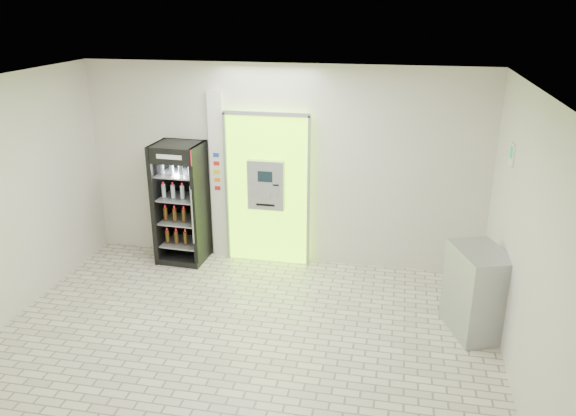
# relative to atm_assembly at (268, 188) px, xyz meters

# --- Properties ---
(ground) EXTENTS (6.00, 6.00, 0.00)m
(ground) POSITION_rel_atm_assembly_xyz_m (0.20, -2.41, -1.17)
(ground) COLOR beige
(ground) RESTS_ON ground
(room_shell) EXTENTS (6.00, 6.00, 6.00)m
(room_shell) POSITION_rel_atm_assembly_xyz_m (0.20, -2.41, 0.67)
(room_shell) COLOR silver
(room_shell) RESTS_ON ground
(atm_assembly) EXTENTS (1.30, 0.24, 2.33)m
(atm_assembly) POSITION_rel_atm_assembly_xyz_m (0.00, 0.00, 0.00)
(atm_assembly) COLOR #8AF10F
(atm_assembly) RESTS_ON ground
(pillar) EXTENTS (0.22, 0.11, 2.60)m
(pillar) POSITION_rel_atm_assembly_xyz_m (-0.78, 0.04, 0.13)
(pillar) COLOR silver
(pillar) RESTS_ON ground
(beverage_cooler) EXTENTS (0.72, 0.68, 1.85)m
(beverage_cooler) POSITION_rel_atm_assembly_xyz_m (-1.30, -0.22, -0.28)
(beverage_cooler) COLOR black
(beverage_cooler) RESTS_ON ground
(steel_cabinet) EXTENTS (0.79, 0.94, 1.08)m
(steel_cabinet) POSITION_rel_atm_assembly_xyz_m (2.92, -1.50, -0.63)
(steel_cabinet) COLOR #989A9F
(steel_cabinet) RESTS_ON ground
(exit_sign) EXTENTS (0.02, 0.22, 0.26)m
(exit_sign) POSITION_rel_atm_assembly_xyz_m (3.19, -1.01, 0.95)
(exit_sign) COLOR white
(exit_sign) RESTS_ON room_shell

